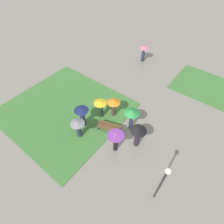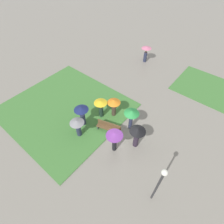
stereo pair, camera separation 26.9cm
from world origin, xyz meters
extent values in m
plane|color=gray|center=(0.00, 0.00, 0.00)|extent=(90.00, 90.00, 0.00)
cube|color=#427A38|center=(-5.65, -0.58, 0.03)|extent=(9.98, 9.44, 0.06)
cube|color=#427A38|center=(4.29, 10.39, 0.03)|extent=(8.20, 5.14, 0.06)
cube|color=brown|center=(-1.03, -0.07, 0.42)|extent=(1.99, 0.96, 0.05)
cube|color=brown|center=(-1.08, 0.10, 0.68)|extent=(1.88, 0.60, 0.45)
cube|color=#383D42|center=(-1.87, -0.32, 0.20)|extent=(0.18, 0.39, 0.40)
cube|color=#383D42|center=(-0.19, 0.18, 0.20)|extent=(0.18, 0.39, 0.40)
cylinder|color=#2D2D30|center=(4.20, -2.21, 1.74)|extent=(0.12, 0.12, 3.49)
sphere|color=white|center=(4.20, -2.21, 3.65)|extent=(0.32, 0.32, 0.32)
cylinder|color=#47382D|center=(-1.83, 1.58, 0.48)|extent=(0.49, 0.49, 0.97)
sphere|color=brown|center=(-1.83, 1.58, 1.06)|extent=(0.19, 0.19, 0.19)
cylinder|color=#4C4C4F|center=(-1.83, 1.58, 1.33)|extent=(0.02, 0.02, 0.35)
cone|color=orange|center=(-1.83, 1.58, 1.64)|extent=(1.09, 1.09, 0.26)
cylinder|color=#2D2333|center=(1.32, 0.27, 0.58)|extent=(0.56, 0.56, 1.16)
sphere|color=tan|center=(1.32, 0.27, 1.26)|extent=(0.21, 0.21, 0.21)
cylinder|color=#4C4C4F|center=(1.32, 0.27, 1.54)|extent=(0.02, 0.02, 0.35)
cone|color=black|center=(1.32, 0.27, 1.86)|extent=(1.15, 1.15, 0.28)
cylinder|color=#282D47|center=(-3.11, -0.77, 0.59)|extent=(0.42, 0.42, 1.17)
sphere|color=brown|center=(-3.11, -0.77, 1.27)|extent=(0.20, 0.20, 0.20)
cylinder|color=#4C4C4F|center=(-3.11, -0.77, 1.55)|extent=(0.02, 0.02, 0.35)
cone|color=navy|center=(-3.11, -0.77, 1.84)|extent=(1.12, 1.12, 0.24)
cylinder|color=#1E3328|center=(-2.57, 0.81, 0.51)|extent=(0.50, 0.50, 1.02)
sphere|color=#997051|center=(-2.57, 0.81, 1.13)|extent=(0.21, 0.21, 0.21)
cylinder|color=#4C4C4F|center=(-2.57, 0.81, 1.41)|extent=(0.02, 0.02, 0.35)
cone|color=gold|center=(-2.57, 0.81, 1.68)|extent=(1.08, 1.08, 0.20)
cylinder|color=#282D47|center=(0.06, 1.35, 0.59)|extent=(0.31, 0.31, 1.17)
sphere|color=#997051|center=(0.06, 1.35, 1.27)|extent=(0.19, 0.19, 0.19)
cylinder|color=#4C4C4F|center=(0.06, 1.35, 1.54)|extent=(0.02, 0.02, 0.35)
cone|color=#237A38|center=(0.06, 1.35, 1.85)|extent=(1.17, 1.17, 0.27)
cylinder|color=black|center=(0.33, -1.03, 0.60)|extent=(0.41, 0.41, 1.19)
sphere|color=beige|center=(0.33, -1.03, 1.29)|extent=(0.20, 0.20, 0.20)
cylinder|color=#4C4C4F|center=(0.33, -1.03, 1.57)|extent=(0.02, 0.02, 0.35)
cone|color=#703389|center=(0.33, -1.03, 1.88)|extent=(1.18, 1.18, 0.27)
cylinder|color=#282D47|center=(-2.57, -1.76, 0.48)|extent=(0.53, 0.53, 0.95)
sphere|color=#997051|center=(-2.57, -1.76, 1.06)|extent=(0.21, 0.21, 0.21)
cylinder|color=#4C4C4F|center=(-2.57, -1.76, 1.34)|extent=(0.02, 0.02, 0.35)
cone|color=gray|center=(-2.57, -1.76, 1.63)|extent=(1.08, 1.08, 0.24)
cylinder|color=#282D47|center=(-4.38, 10.62, 0.56)|extent=(0.42, 0.42, 1.13)
sphere|color=brown|center=(-4.38, 10.62, 1.22)|extent=(0.19, 0.19, 0.19)
cylinder|color=#4C4C4F|center=(-4.38, 10.62, 1.49)|extent=(0.02, 0.02, 0.35)
cone|color=pink|center=(-4.38, 10.62, 1.76)|extent=(1.13, 1.13, 0.19)
camera|label=1|loc=(4.24, -6.47, 11.39)|focal=28.00mm
camera|label=2|loc=(4.45, -6.30, 11.39)|focal=28.00mm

